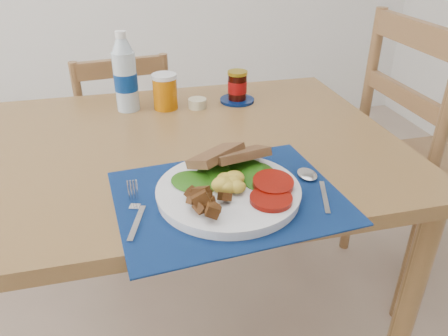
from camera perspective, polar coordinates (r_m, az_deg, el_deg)
name	(u,v)px	position (r m, az deg, el deg)	size (l,w,h in m)	color
table	(149,171)	(1.26, -9.77, -0.45)	(1.40, 0.90, 0.75)	brown
chair_far	(125,128)	(1.88, -12.83, 5.15)	(0.42, 0.40, 1.04)	brown
chair_end	(426,138)	(1.69, 24.90, 3.53)	(0.45, 0.47, 1.26)	brown
placemat	(228,197)	(0.97, 0.57, -3.79)	(0.49, 0.38, 0.00)	black
breakfast_plate	(226,189)	(0.96, 0.28, -2.79)	(0.32, 0.32, 0.08)	silver
fork	(136,212)	(0.94, -11.48, -5.72)	(0.05, 0.17, 0.00)	#B2B5BA
spoon	(312,181)	(1.04, 11.41, -1.71)	(0.05, 0.19, 0.01)	#B2B5BA
water_bottle	(125,76)	(1.44, -12.76, 11.58)	(0.07, 0.07, 0.25)	#ADBFCC
juice_glass	(165,92)	(1.45, -7.70, 9.75)	(0.08, 0.08, 0.11)	#B35D04
ramekin	(197,103)	(1.46, -3.50, 8.44)	(0.06, 0.06, 0.03)	#C4B88F
jam_on_saucer	(237,88)	(1.50, 1.75, 10.38)	(0.12, 0.12, 0.11)	#041648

